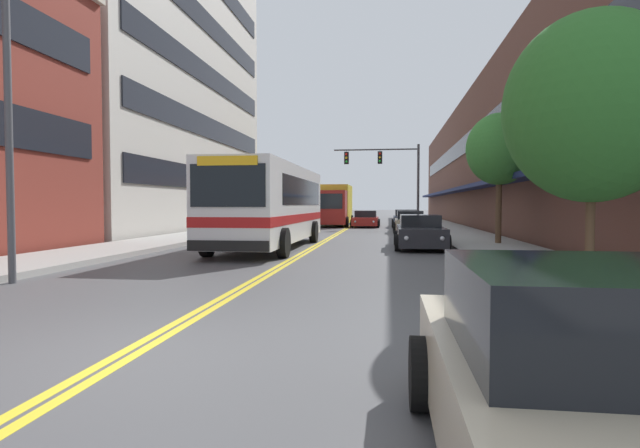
% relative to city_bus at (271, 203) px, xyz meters
% --- Properties ---
extents(ground_plane, '(240.00, 240.00, 0.00)m').
position_rel_city_bus_xyz_m(ground_plane, '(1.70, 22.70, -1.84)').
color(ground_plane, '#4C4C4F').
extents(sidewalk_left, '(3.22, 106.00, 0.17)m').
position_rel_city_bus_xyz_m(sidewalk_left, '(-5.42, 22.70, -1.75)').
color(sidewalk_left, '#9E9B96').
rests_on(sidewalk_left, ground_plane).
extents(sidewalk_right, '(3.22, 106.00, 0.17)m').
position_rel_city_bus_xyz_m(sidewalk_right, '(8.81, 22.70, -1.75)').
color(sidewalk_right, '#9E9B96').
rests_on(sidewalk_right, ground_plane).
extents(centre_line, '(0.34, 106.00, 0.01)m').
position_rel_city_bus_xyz_m(centre_line, '(1.70, 22.70, -1.84)').
color(centre_line, yellow).
rests_on(centre_line, ground_plane).
extents(office_tower_left, '(12.08, 24.50, 27.61)m').
position_rel_city_bus_xyz_m(office_tower_left, '(-13.26, 12.76, 11.97)').
color(office_tower_left, '#BCB7AD').
rests_on(office_tower_left, ground_plane).
extents(storefront_row_right, '(9.10, 68.00, 10.42)m').
position_rel_city_bus_xyz_m(storefront_row_right, '(14.65, 22.70, 3.37)').
color(storefront_row_right, brown).
rests_on(storefront_row_right, ground_plane).
extents(city_bus, '(2.92, 10.96, 3.26)m').
position_rel_city_bus_xyz_m(city_bus, '(0.00, 0.00, 0.00)').
color(city_bus, silver).
rests_on(city_bus, ground_plane).
extents(car_white_parked_left_near, '(2.06, 4.89, 1.29)m').
position_rel_city_bus_xyz_m(car_white_parked_left_near, '(-2.64, 14.04, -1.23)').
color(car_white_parked_left_near, white).
rests_on(car_white_parked_left_near, ground_plane).
extents(car_champagne_parked_right_foreground, '(2.10, 4.24, 1.40)m').
position_rel_city_bus_xyz_m(car_champagne_parked_right_foreground, '(5.96, -16.77, -1.20)').
color(car_champagne_parked_right_foreground, beige).
rests_on(car_champagne_parked_right_foreground, ground_plane).
extents(car_slate_blue_parked_right_mid, '(2.21, 4.27, 1.37)m').
position_rel_city_bus_xyz_m(car_slate_blue_parked_right_mid, '(6.09, 19.18, -1.20)').
color(car_slate_blue_parked_right_mid, '#475675').
rests_on(car_slate_blue_parked_right_mid, ground_plane).
extents(car_beige_parked_right_far, '(2.08, 4.76, 1.37)m').
position_rel_city_bus_xyz_m(car_beige_parked_right_far, '(6.06, 11.90, -1.21)').
color(car_beige_parked_right_far, '#BCAD89').
rests_on(car_beige_parked_right_far, ground_plane).
extents(car_charcoal_parked_right_end, '(2.06, 4.90, 1.34)m').
position_rel_city_bus_xyz_m(car_charcoal_parked_right_end, '(5.99, 0.66, -1.21)').
color(car_charcoal_parked_right_end, '#232328').
rests_on(car_charcoal_parked_right_end, ground_plane).
extents(car_red_moving_lead, '(2.18, 4.69, 1.29)m').
position_rel_city_bus_xyz_m(car_red_moving_lead, '(2.97, 19.25, -1.25)').
color(car_red_moving_lead, maroon).
rests_on(car_red_moving_lead, ground_plane).
extents(box_truck, '(2.81, 7.17, 3.35)m').
position_rel_city_bus_xyz_m(box_truck, '(0.30, 20.67, -0.12)').
color(box_truck, maroon).
rests_on(box_truck, ground_plane).
extents(traffic_signal_mast, '(6.35, 0.38, 6.21)m').
position_rel_city_bus_xyz_m(traffic_signal_mast, '(4.70, 17.78, 2.61)').
color(traffic_signal_mast, '#47474C').
rests_on(traffic_signal_mast, ground_plane).
extents(street_lamp_left_near, '(1.82, 0.28, 8.86)m').
position_rel_city_bus_xyz_m(street_lamp_left_near, '(-3.40, -9.77, 3.30)').
color(street_lamp_left_near, '#47474C').
rests_on(street_lamp_left_near, ground_plane).
extents(street_tree_right_near, '(3.15, 3.15, 5.09)m').
position_rel_city_bus_xyz_m(street_tree_right_near, '(8.41, -10.03, 1.69)').
color(street_tree_right_near, brown).
rests_on(street_tree_right_near, sidewalk_right).
extents(street_tree_right_mid, '(2.67, 2.67, 5.32)m').
position_rel_city_bus_xyz_m(street_tree_right_mid, '(9.21, 1.47, 2.17)').
color(street_tree_right_mid, brown).
rests_on(street_tree_right_mid, sidewalk_right).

